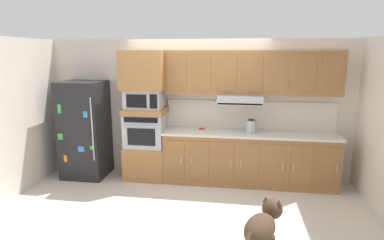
% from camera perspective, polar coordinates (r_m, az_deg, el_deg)
% --- Properties ---
extents(ground_plane, '(9.60, 9.60, 0.00)m').
position_cam_1_polar(ground_plane, '(5.18, -0.57, -13.82)').
color(ground_plane, beige).
extents(back_kitchen_wall, '(6.20, 0.12, 2.50)m').
position_cam_1_polar(back_kitchen_wall, '(5.85, 1.11, 2.10)').
color(back_kitchen_wall, beige).
rests_on(back_kitchen_wall, ground).
extents(side_panel_left, '(0.12, 7.10, 2.50)m').
position_cam_1_polar(side_panel_left, '(5.89, -28.60, 0.70)').
color(side_panel_left, beige).
rests_on(side_panel_left, ground).
extents(refrigerator, '(0.76, 0.73, 1.76)m').
position_cam_1_polar(refrigerator, '(6.12, -18.77, -1.62)').
color(refrigerator, black).
rests_on(refrigerator, ground).
extents(oven_base_cabinet, '(0.74, 0.62, 0.60)m').
position_cam_1_polar(oven_base_cabinet, '(5.93, -8.11, -7.38)').
color(oven_base_cabinet, '#996638').
rests_on(oven_base_cabinet, ground).
extents(built_in_oven, '(0.70, 0.62, 0.60)m').
position_cam_1_polar(built_in_oven, '(5.76, -8.30, -1.74)').
color(built_in_oven, '#A8AAAF').
rests_on(built_in_oven, oven_base_cabinet).
extents(appliance_mid_shelf, '(0.74, 0.62, 0.10)m').
position_cam_1_polar(appliance_mid_shelf, '(5.69, -8.40, 1.69)').
color(appliance_mid_shelf, '#996638').
rests_on(appliance_mid_shelf, built_in_oven).
extents(microwave, '(0.64, 0.54, 0.32)m').
position_cam_1_polar(microwave, '(5.65, -8.47, 3.78)').
color(microwave, '#A8AAAF').
rests_on(microwave, appliance_mid_shelf).
extents(appliance_upper_cabinet, '(0.74, 0.62, 0.68)m').
position_cam_1_polar(appliance_upper_cabinet, '(5.60, -8.62, 8.85)').
color(appliance_upper_cabinet, '#996638').
rests_on(appliance_upper_cabinet, microwave).
extents(lower_cabinet_run, '(2.94, 0.63, 0.88)m').
position_cam_1_polar(lower_cabinet_run, '(5.65, 10.13, -6.93)').
color(lower_cabinet_run, '#996638').
rests_on(lower_cabinet_run, ground).
extents(countertop_slab, '(2.98, 0.64, 0.04)m').
position_cam_1_polar(countertop_slab, '(5.52, 10.31, -2.40)').
color(countertop_slab, beige).
rests_on(countertop_slab, lower_cabinet_run).
extents(backsplash_panel, '(2.98, 0.02, 0.50)m').
position_cam_1_polar(backsplash_panel, '(5.75, 10.33, 0.92)').
color(backsplash_panel, silver).
rests_on(backsplash_panel, countertop_slab).
extents(upper_cabinet_with_hood, '(2.94, 0.48, 0.88)m').
position_cam_1_polar(upper_cabinet_with_hood, '(5.49, 10.54, 8.11)').
color(upper_cabinet_with_hood, '#996638').
rests_on(upper_cabinet_with_hood, backsplash_panel).
extents(screwdriver, '(0.15, 0.16, 0.03)m').
position_cam_1_polar(screwdriver, '(5.63, 1.82, -1.57)').
color(screwdriver, red).
rests_on(screwdriver, countertop_slab).
extents(electric_kettle, '(0.17, 0.17, 0.24)m').
position_cam_1_polar(electric_kettle, '(5.45, 10.59, -1.17)').
color(electric_kettle, '#A8AAAF').
rests_on(electric_kettle, countertop_slab).
extents(dog, '(0.52, 0.88, 0.63)m').
position_cam_1_polar(dog, '(3.73, 12.66, -18.04)').
color(dog, '#473323').
rests_on(dog, ground).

